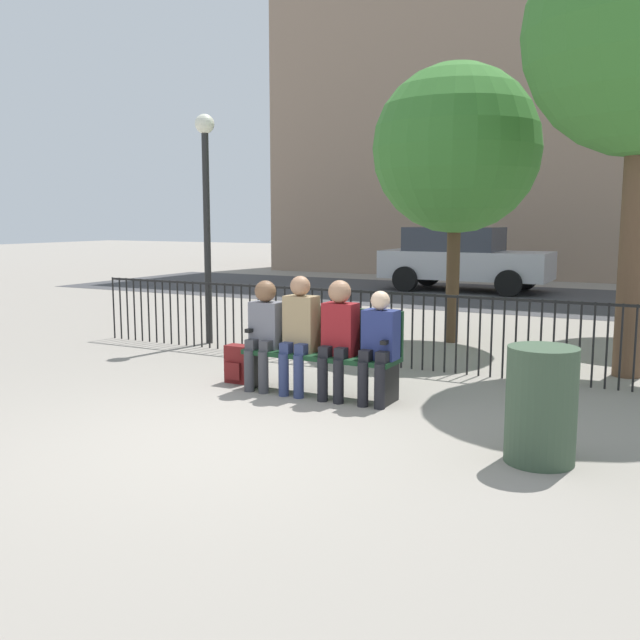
% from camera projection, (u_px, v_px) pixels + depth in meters
% --- Properties ---
extents(ground_plane, '(80.00, 80.00, 0.00)m').
position_uv_depth(ground_plane, '(222.00, 440.00, 6.00)').
color(ground_plane, gray).
extents(park_bench, '(1.70, 0.45, 0.92)m').
position_uv_depth(park_bench, '(323.00, 348.00, 7.54)').
color(park_bench, '#14381E').
rests_on(park_bench, ground).
extents(seated_person_0, '(0.34, 0.39, 1.19)m').
position_uv_depth(seated_person_0, '(264.00, 328.00, 7.71)').
color(seated_person_0, '#3D3D42').
rests_on(seated_person_0, ground).
extents(seated_person_1, '(0.34, 0.39, 1.26)m').
position_uv_depth(seated_person_1, '(299.00, 328.00, 7.51)').
color(seated_person_1, navy).
rests_on(seated_person_1, ground).
extents(seated_person_2, '(0.34, 0.39, 1.23)m').
position_uv_depth(seated_person_2, '(338.00, 332.00, 7.29)').
color(seated_person_2, black).
rests_on(seated_person_2, ground).
extents(seated_person_3, '(0.34, 0.39, 1.14)m').
position_uv_depth(seated_person_3, '(379.00, 341.00, 7.09)').
color(seated_person_3, black).
rests_on(seated_person_3, ground).
extents(backpack, '(0.28, 0.22, 0.43)m').
position_uv_depth(backpack, '(238.00, 364.00, 8.07)').
color(backpack, maroon).
rests_on(backpack, ground).
extents(fence_railing, '(9.01, 0.03, 0.95)m').
position_uv_depth(fence_railing, '(381.00, 322.00, 8.94)').
color(fence_railing, black).
rests_on(fence_railing, ground).
extents(tree_1, '(2.44, 2.44, 4.07)m').
position_uv_depth(tree_1, '(456.00, 150.00, 10.35)').
color(tree_1, '#4C3823').
rests_on(tree_1, ground).
extents(lamp_post, '(0.28, 0.28, 3.33)m').
position_uv_depth(lamp_post, '(206.00, 192.00, 10.34)').
color(lamp_post, black).
rests_on(lamp_post, ground).
extents(street_surface, '(24.00, 6.00, 0.01)m').
position_uv_depth(street_surface, '(526.00, 298.00, 16.50)').
color(street_surface, '#3D3D3F').
rests_on(street_surface, ground).
extents(parked_car_0, '(4.20, 1.94, 1.62)m').
position_uv_depth(parked_car_0, '(462.00, 258.00, 18.17)').
color(parked_car_0, '#B7B7BC').
rests_on(parked_car_0, ground).
extents(building_facade, '(20.00, 6.00, 14.71)m').
position_uv_depth(building_facade, '(589.00, 42.00, 22.46)').
color(building_facade, gray).
rests_on(building_facade, ground).
extents(trash_bin, '(0.53, 0.53, 0.90)m').
position_uv_depth(trash_bin, '(541.00, 405.00, 5.40)').
color(trash_bin, '#384C38').
rests_on(trash_bin, ground).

